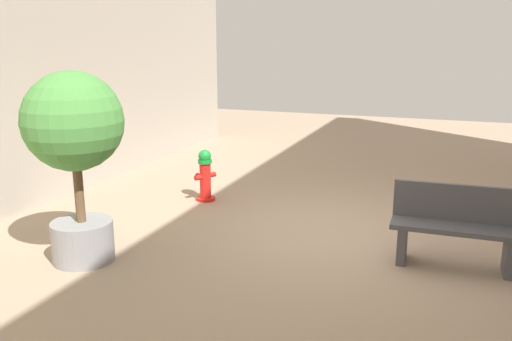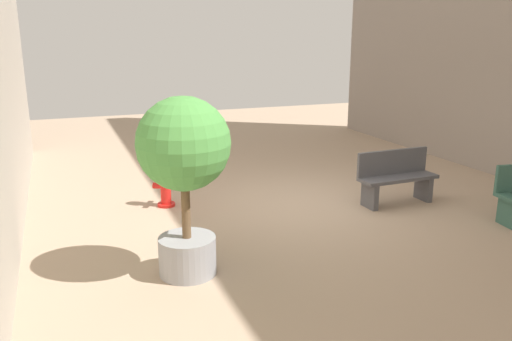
{
  "view_description": "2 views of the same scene",
  "coord_description": "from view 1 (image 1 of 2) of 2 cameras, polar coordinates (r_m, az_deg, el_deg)",
  "views": [
    {
      "loc": [
        -1.42,
        6.82,
        2.59
      ],
      "look_at": [
        0.98,
        0.48,
        0.92
      ],
      "focal_mm": 37.41,
      "sensor_mm": 36.0,
      "label": 1
    },
    {
      "loc": [
        4.03,
        7.91,
        2.97
      ],
      "look_at": [
        1.13,
        0.47,
        0.84
      ],
      "focal_mm": 36.4,
      "sensor_mm": 36.0,
      "label": 2
    }
  ],
  "objects": [
    {
      "name": "bench_near",
      "position": [
        6.64,
        20.59,
        -5.56
      ],
      "size": [
        1.47,
        0.48,
        0.95
      ],
      "color": "#4C4C51",
      "rests_on": "ground_plane"
    },
    {
      "name": "fire_hydrant",
      "position": [
        8.77,
        -5.48,
        -0.5
      ],
      "size": [
        0.38,
        0.4,
        0.85
      ],
      "color": "red",
      "rests_on": "ground_plane"
    },
    {
      "name": "ground_plane",
      "position": [
        7.44,
        8.43,
        -6.68
      ],
      "size": [
        23.4,
        23.4,
        0.0
      ],
      "primitive_type": "plane",
      "color": "tan"
    },
    {
      "name": "planter_tree",
      "position": [
        6.44,
        -18.82,
        3.12
      ],
      "size": [
        1.14,
        1.14,
        2.26
      ],
      "color": "gray",
      "rests_on": "ground_plane"
    }
  ]
}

